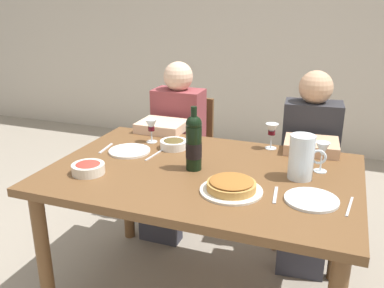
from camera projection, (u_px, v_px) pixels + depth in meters
back_wall at (288, 15)px, 4.14m from camera, size 8.00×0.10×2.80m
dining_table at (202, 187)px, 2.07m from camera, size 1.50×1.00×0.76m
wine_bottle at (194, 143)px, 2.01m from camera, size 0.08×0.08×0.32m
water_pitcher at (301, 160)px, 1.93m from camera, size 0.17×0.12×0.21m
baked_tart at (231, 186)px, 1.81m from camera, size 0.28×0.28×0.06m
salad_bowl at (88, 168)px, 2.00m from camera, size 0.16×0.16×0.06m
olive_bowl at (174, 144)px, 2.33m from camera, size 0.15×0.15×0.05m
wine_glass_left_diner at (272, 131)px, 2.30m from camera, size 0.07×0.07×0.15m
wine_glass_right_diner at (322, 151)px, 1.99m from camera, size 0.07×0.07×0.15m
wine_glass_centre at (151, 127)px, 2.41m from camera, size 0.07×0.07×0.14m
dinner_plate_left_setting at (130, 151)px, 2.28m from camera, size 0.23×0.23×0.01m
dinner_plate_right_setting at (311, 200)px, 1.73m from camera, size 0.23×0.23×0.01m
fork_left_setting at (106, 148)px, 2.33m from camera, size 0.03×0.16×0.00m
knife_left_setting at (154, 155)px, 2.23m from camera, size 0.03×0.18×0.00m
knife_right_setting at (350, 206)px, 1.68m from camera, size 0.03×0.18×0.00m
spoon_right_setting at (275, 195)px, 1.78m from camera, size 0.03×0.16×0.00m
chair_left at (185, 149)px, 3.09m from camera, size 0.40×0.40×0.87m
diner_left at (173, 144)px, 2.84m from camera, size 0.34×0.50×1.16m
chair_right at (308, 168)px, 2.75m from camera, size 0.43×0.43×0.87m
diner_right at (309, 164)px, 2.50m from camera, size 0.36×0.52×1.16m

